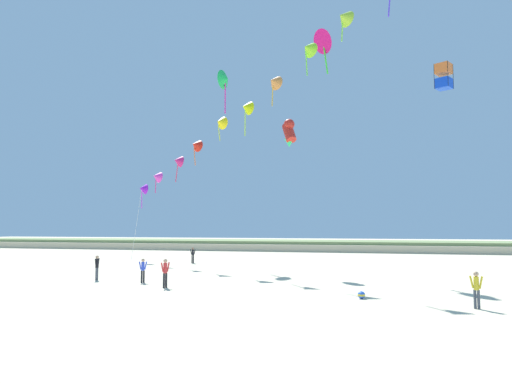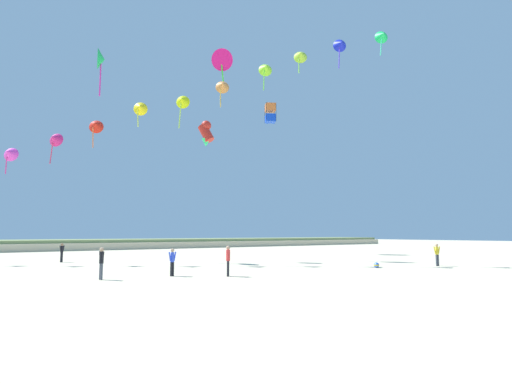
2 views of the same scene
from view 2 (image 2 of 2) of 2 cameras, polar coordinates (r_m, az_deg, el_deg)
The scene contains 13 objects.
ground_plane at distance 20.13m, azimuth 12.70°, elevation -12.34°, with size 240.00×240.00×0.00m, color beige.
dune_ridge at distance 64.86m, azimuth -22.71°, elevation -6.90°, with size 120.00×12.44×1.41m.
person_near_left at distance 21.60m, azimuth -21.22°, elevation -9.17°, with size 0.22×0.56×1.60m.
person_near_right at distance 35.85m, azimuth -25.99°, elevation -7.61°, with size 0.45×0.40×1.52m.
person_mid_center at distance 31.43m, azimuth 24.44°, elevation -7.94°, with size 0.54×0.26×1.57m.
person_far_left at distance 22.33m, azimuth -11.87°, elevation -9.50°, with size 0.52×0.21×1.49m.
person_far_right at distance 21.83m, azimuth -4.01°, elevation -9.47°, with size 0.40×0.51×1.63m.
kite_banner_string at distance 33.43m, azimuth -10.57°, elevation 13.21°, with size 29.11×19.19×19.45m.
large_kite_low_lead at distance 40.89m, azimuth -21.26°, elevation 17.23°, with size 1.06×2.02×4.44m.
large_kite_mid_trail at distance 35.72m, azimuth -7.14°, elevation 8.44°, with size 1.59×1.68×2.31m.
large_kite_high_solo at distance 50.04m, azimuth 2.07°, elevation 11.19°, with size 1.72×1.72×2.29m.
large_kite_outer_drift at distance 41.33m, azimuth -4.76°, elevation 18.28°, with size 2.55×2.53×4.01m.
beach_ball at distance 28.35m, azimuth 16.83°, elevation -9.97°, with size 0.36×0.36×0.36m.
Camera 2 is at (-14.95, -13.29, 2.29)m, focal length 28.00 mm.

